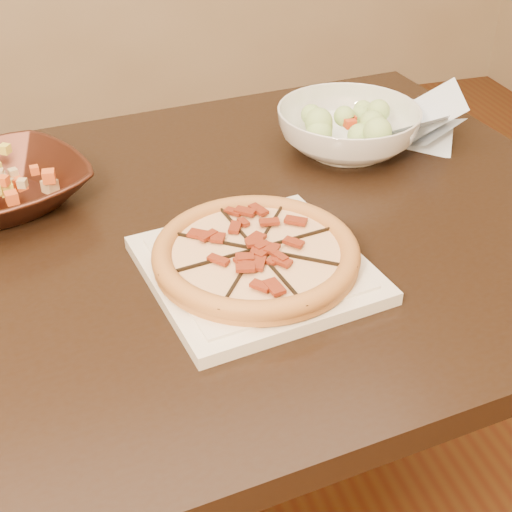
# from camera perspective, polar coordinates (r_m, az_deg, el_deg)

# --- Properties ---
(floor) EXTENTS (4.00, 4.00, 0.02)m
(floor) POSITION_cam_1_polar(r_m,az_deg,el_deg) (1.65, -5.55, -18.01)
(floor) COLOR #451D0D
(floor) RESTS_ON ground
(dining_table) EXTENTS (1.45, 1.02, 0.75)m
(dining_table) POSITION_cam_1_polar(r_m,az_deg,el_deg) (1.07, -8.02, -3.42)
(dining_table) COLOR black
(dining_table) RESTS_ON floor
(plate) EXTENTS (0.31, 0.31, 0.02)m
(plate) POSITION_cam_1_polar(r_m,az_deg,el_deg) (0.92, -0.00, -0.99)
(plate) COLOR silver
(plate) RESTS_ON dining_table
(pizza) EXTENTS (0.27, 0.27, 0.03)m
(pizza) POSITION_cam_1_polar(r_m,az_deg,el_deg) (0.91, -0.00, 0.20)
(pizza) COLOR #B1652C
(pizza) RESTS_ON plate
(bronze_bowl) EXTENTS (0.32, 0.32, 0.06)m
(bronze_bowl) POSITION_cam_1_polar(r_m,az_deg,el_deg) (1.13, -19.57, 5.21)
(bronze_bowl) COLOR #532A1F
(bronze_bowl) RESTS_ON dining_table
(salad_bowl) EXTENTS (0.29, 0.29, 0.08)m
(salad_bowl) POSITION_cam_1_polar(r_m,az_deg,el_deg) (1.24, 7.36, 10.00)
(salad_bowl) COLOR white
(salad_bowl) RESTS_ON dining_table
(salad) EXTENTS (0.12, 0.11, 0.04)m
(salad) POSITION_cam_1_polar(r_m,az_deg,el_deg) (1.22, 7.52, 12.35)
(salad) COLOR #A7DC74
(salad) RESTS_ON salad_bowl
(cling_film) EXTENTS (0.18, 0.15, 0.05)m
(cling_film) POSITION_cam_1_polar(r_m,az_deg,el_deg) (1.30, 12.88, 9.89)
(cling_film) COLOR white
(cling_film) RESTS_ON dining_table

